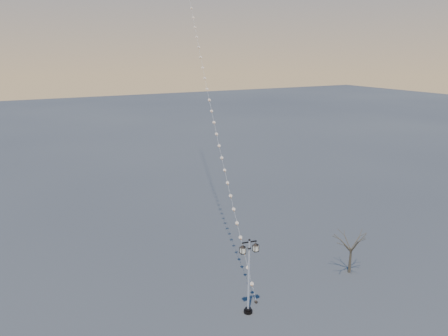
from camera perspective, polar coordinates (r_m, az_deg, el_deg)
ground at (r=28.82m, az=7.29°, el=-20.22°), size 300.00×300.00×0.00m
street_lamp at (r=27.56m, az=3.49°, el=-14.46°), size 1.37×0.61×5.43m
bare_tree at (r=33.82m, az=17.49°, el=-9.85°), size 2.31×2.31×3.83m
kite_train at (r=41.83m, az=-2.89°, el=15.92°), size 8.72×34.63×34.14m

